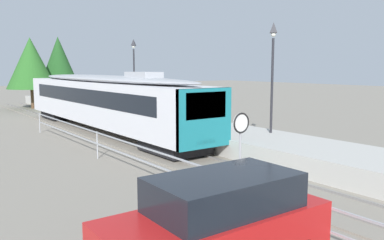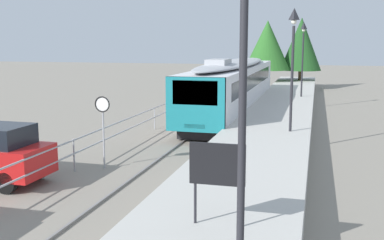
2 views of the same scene
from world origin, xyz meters
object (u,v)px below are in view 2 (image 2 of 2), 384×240
object	(u,v)px
platform_lamp_far_end	(303,45)
platform_notice_board	(217,167)
speed_limit_sign	(103,114)
commuter_train	(234,83)
platform_lamp_near_end	(243,54)
platform_lamp_mid_platform	(293,47)

from	to	relation	value
platform_lamp_far_end	platform_notice_board	bearing A→B (deg)	-92.04
platform_notice_board	speed_limit_sign	size ratio (longest dim) A/B	0.64
commuter_train	platform_lamp_far_end	distance (m)	6.31
platform_lamp_far_end	platform_notice_board	distance (m)	25.55
platform_lamp_far_end	speed_limit_sign	xyz separation A→B (m)	(-6.71, -18.86, -2.50)
platform_lamp_near_end	platform_lamp_mid_platform	distance (m)	13.99
platform_lamp_far_end	speed_limit_sign	size ratio (longest dim) A/B	1.91
platform_lamp_mid_platform	platform_notice_board	world-z (taller)	platform_lamp_mid_platform
commuter_train	speed_limit_sign	distance (m)	15.16
commuter_train	platform_notice_board	distance (m)	21.79
platform_lamp_far_end	platform_lamp_near_end	bearing A→B (deg)	-90.00
commuter_train	platform_lamp_mid_platform	size ratio (longest dim) A/B	3.92
platform_notice_board	platform_lamp_far_end	bearing A→B (deg)	87.96
platform_lamp_far_end	speed_limit_sign	distance (m)	20.17
platform_lamp_mid_platform	speed_limit_sign	world-z (taller)	platform_lamp_mid_platform
platform_lamp_near_end	platform_lamp_mid_platform	world-z (taller)	same
commuter_train	platform_notice_board	world-z (taller)	commuter_train
commuter_train	speed_limit_sign	size ratio (longest dim) A/B	7.47
speed_limit_sign	platform_lamp_mid_platform	bearing A→B (deg)	36.00
platform_notice_board	platform_lamp_mid_platform	bearing A→B (deg)	85.46
speed_limit_sign	platform_notice_board	bearing A→B (deg)	-48.49
platform_lamp_far_end	commuter_train	bearing A→B (deg)	-137.94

